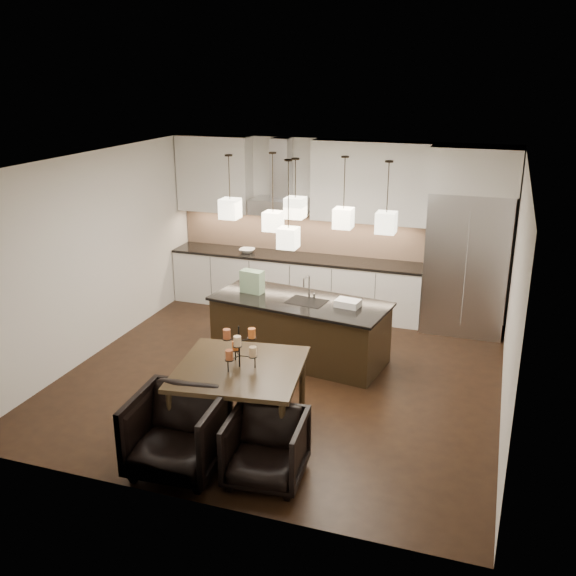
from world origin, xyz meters
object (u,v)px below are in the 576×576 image
(dining_table, at_px, (241,400))
(armchair_right, at_px, (266,448))
(armchair_left, at_px, (177,433))
(island_body, at_px, (300,330))
(refrigerator, at_px, (467,263))

(dining_table, xyz_separation_m, armchair_right, (0.57, -0.73, -0.05))
(armchair_left, bearing_deg, dining_table, 65.17)
(island_body, relative_size, armchair_right, 3.08)
(refrigerator, bearing_deg, armchair_right, -108.30)
(island_body, bearing_deg, dining_table, -82.32)
(armchair_left, bearing_deg, island_body, 79.26)
(island_body, bearing_deg, refrigerator, 49.49)
(refrigerator, distance_m, armchair_right, 4.88)
(island_body, relative_size, armchair_left, 2.59)
(refrigerator, distance_m, dining_table, 4.43)
(refrigerator, distance_m, armchair_left, 5.33)
(refrigerator, xyz_separation_m, armchair_left, (-2.41, -4.70, -0.67))
(island_body, distance_m, armchair_right, 2.84)
(armchair_right, bearing_deg, island_body, 96.28)
(island_body, bearing_deg, armchair_right, -70.58)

